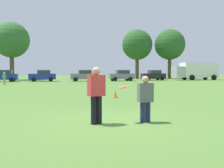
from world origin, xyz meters
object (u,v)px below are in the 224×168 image
(parked_car_center, at_px, (43,76))
(box_truck, at_px, (196,70))
(traffic_cone, at_px, (115,94))
(bystander_far_jogger, at_px, (4,78))
(frisbee, at_px, (123,87))
(parked_car_mid_right, at_px, (84,75))
(parked_car_far_right, at_px, (153,75))
(parked_car_mid_left, at_px, (4,76))
(player_defender, at_px, (145,97))
(parked_car_near_right, at_px, (122,75))
(player_thrower, at_px, (96,92))

(parked_car_center, xyz_separation_m, box_truck, (27.40, -1.02, 0.83))
(traffic_cone, relative_size, bystander_far_jogger, 0.31)
(frisbee, xyz_separation_m, parked_car_mid_right, (4.06, 33.47, -0.22))
(parked_car_center, relative_size, parked_car_far_right, 1.00)
(parked_car_mid_left, bearing_deg, frisbee, -76.52)
(player_defender, relative_size, traffic_cone, 3.16)
(traffic_cone, relative_size, box_truck, 0.06)
(player_defender, relative_size, parked_car_mid_left, 0.35)
(box_truck, height_order, bystander_far_jogger, box_truck)
(parked_car_mid_right, distance_m, parked_car_near_right, 6.34)
(parked_car_mid_right, bearing_deg, frisbee, -96.92)
(traffic_cone, bearing_deg, parked_car_far_right, 60.72)
(parked_car_far_right, distance_m, bystander_far_jogger, 25.03)
(parked_car_center, relative_size, parked_car_mid_right, 1.00)
(player_thrower, xyz_separation_m, parked_car_mid_right, (4.93, 33.48, -0.09))
(traffic_cone, distance_m, parked_car_center, 27.19)
(player_defender, distance_m, parked_car_far_right, 37.46)
(player_thrower, height_order, traffic_cone, player_thrower)
(player_thrower, bearing_deg, parked_car_mid_right, 81.62)
(parked_car_mid_right, relative_size, bystander_far_jogger, 2.78)
(parked_car_center, xyz_separation_m, bystander_far_jogger, (-4.56, -8.74, -0.06))
(player_defender, xyz_separation_m, parked_car_center, (-3.13, 34.39, 0.08))
(parked_car_center, distance_m, bystander_far_jogger, 9.86)
(player_defender, xyz_separation_m, parked_car_mid_right, (3.34, 33.63, 0.08))
(parked_car_mid_right, distance_m, bystander_far_jogger, 13.61)
(traffic_cone, bearing_deg, frisbee, -104.45)
(parked_car_mid_right, bearing_deg, bystander_far_jogger, -144.07)
(traffic_cone, xyz_separation_m, parked_car_mid_left, (-10.12, 26.91, 0.69))
(frisbee, xyz_separation_m, traffic_cone, (1.90, 7.39, -0.92))
(player_thrower, height_order, box_truck, box_truck)
(frisbee, xyz_separation_m, parked_car_far_right, (16.67, 33.73, -0.22))
(parked_car_center, bearing_deg, parked_car_mid_right, -6.66)
(player_thrower, height_order, frisbee, player_thrower)
(bystander_far_jogger, bearing_deg, parked_car_near_right, 22.38)
(parked_car_mid_right, height_order, parked_car_near_right, same)
(parked_car_mid_right, xyz_separation_m, parked_car_far_right, (12.61, 0.26, 0.00))
(parked_car_far_right, bearing_deg, parked_car_center, 178.50)
(player_defender, xyz_separation_m, frisbee, (-0.72, 0.16, 0.31))
(bystander_far_jogger, bearing_deg, box_truck, 13.58)
(parked_car_center, bearing_deg, box_truck, -2.14)
(player_thrower, relative_size, box_truck, 0.21)
(parked_car_mid_right, relative_size, parked_car_near_right, 1.00)
(frisbee, distance_m, parked_car_near_right, 34.21)
(player_thrower, height_order, parked_car_mid_left, parked_car_mid_left)
(parked_car_far_right, relative_size, bystander_far_jogger, 2.78)
(traffic_cone, bearing_deg, parked_car_center, 99.11)
(traffic_cone, distance_m, box_truck, 34.67)
(box_truck, bearing_deg, frisbee, -126.98)
(parked_car_mid_left, bearing_deg, bystander_far_jogger, -81.86)
(traffic_cone, bearing_deg, player_thrower, -110.53)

